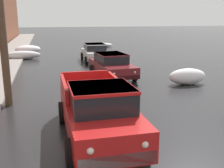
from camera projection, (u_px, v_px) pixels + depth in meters
name	position (u px, v px, depth m)	size (l,w,h in m)	color
snow_bank_near_corner_left	(22.00, 55.00, 23.06)	(2.91, 0.94, 0.71)	white
snow_bank_along_left_kerb	(103.00, 45.00, 32.49)	(2.28, 0.91, 0.48)	white
snow_bank_mid_block_left	(28.00, 50.00, 26.69)	(2.43, 1.45, 0.81)	white
snow_bank_far_right_pile	(187.00, 77.00, 14.44)	(2.08, 0.94, 0.86)	white
pickup_truck_red_approaching_near_lane	(98.00, 111.00, 7.81)	(2.10, 4.92, 1.76)	red
sedan_maroon_parked_kerbside_close	(112.00, 65.00, 16.04)	(2.21, 4.41, 1.42)	maroon
sedan_white_parked_kerbside_mid	(95.00, 52.00, 21.86)	(2.06, 4.09, 1.42)	silver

